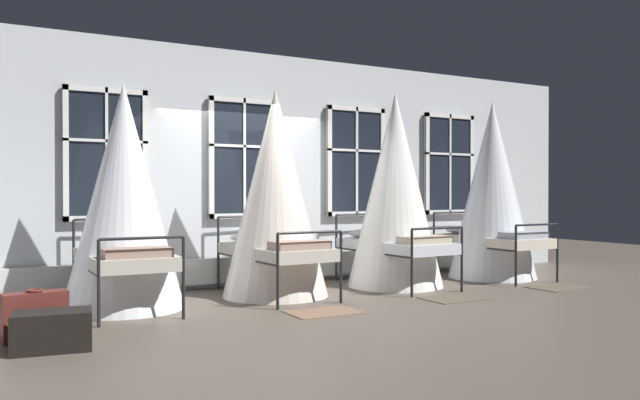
{
  "coord_description": "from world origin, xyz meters",
  "views": [
    {
      "loc": [
        -3.51,
        -7.4,
        1.34
      ],
      "look_at": [
        0.68,
        0.12,
        1.25
      ],
      "focal_mm": 35.74,
      "sensor_mm": 36.0,
      "label": 1
    }
  ],
  "objects_px": {
    "cot_second": "(124,199)",
    "cot_fifth": "(492,192)",
    "travel_trunk": "(52,331)",
    "cot_third": "(275,196)",
    "cot_fourth": "(395,192)",
    "suitcase_dark": "(35,316)"
  },
  "relations": [
    {
      "from": "cot_second",
      "to": "cot_fifth",
      "type": "bearing_deg",
      "value": -89.53
    },
    {
      "from": "cot_fourth",
      "to": "suitcase_dark",
      "type": "xyz_separation_m",
      "value": [
        -4.88,
        -1.18,
        -1.14
      ]
    },
    {
      "from": "cot_third",
      "to": "travel_trunk",
      "type": "xyz_separation_m",
      "value": [
        -2.9,
        -1.69,
        -1.14
      ]
    },
    {
      "from": "travel_trunk",
      "to": "cot_fourth",
      "type": "bearing_deg",
      "value": 19.05
    },
    {
      "from": "travel_trunk",
      "to": "suitcase_dark",
      "type": "bearing_deg",
      "value": 101.15
    },
    {
      "from": "cot_third",
      "to": "travel_trunk",
      "type": "relative_size",
      "value": 4.23
    },
    {
      "from": "cot_fifth",
      "to": "travel_trunk",
      "type": "height_order",
      "value": "cot_fifth"
    },
    {
      "from": "cot_second",
      "to": "cot_fifth",
      "type": "xyz_separation_m",
      "value": [
        5.74,
        -0.01,
        0.09
      ]
    },
    {
      "from": "cot_third",
      "to": "suitcase_dark",
      "type": "distance_m",
      "value": 3.41
    },
    {
      "from": "cot_second",
      "to": "cot_third",
      "type": "xyz_separation_m",
      "value": [
        1.94,
        0.01,
        0.04
      ]
    },
    {
      "from": "cot_second",
      "to": "travel_trunk",
      "type": "xyz_separation_m",
      "value": [
        -0.96,
        -1.69,
        -1.1
      ]
    },
    {
      "from": "cot_second",
      "to": "cot_fifth",
      "type": "relative_size",
      "value": 0.94
    },
    {
      "from": "travel_trunk",
      "to": "cot_second",
      "type": "bearing_deg",
      "value": 60.31
    },
    {
      "from": "cot_second",
      "to": "travel_trunk",
      "type": "bearing_deg",
      "value": 150.9
    },
    {
      "from": "cot_fifth",
      "to": "cot_second",
      "type": "bearing_deg",
      "value": 89.7
    },
    {
      "from": "cot_second",
      "to": "cot_fourth",
      "type": "height_order",
      "value": "cot_fourth"
    },
    {
      "from": "cot_fifth",
      "to": "suitcase_dark",
      "type": "xyz_separation_m",
      "value": [
        -6.79,
        -1.19,
        -1.14
      ]
    },
    {
      "from": "cot_fourth",
      "to": "suitcase_dark",
      "type": "relative_size",
      "value": 4.82
    },
    {
      "from": "cot_third",
      "to": "cot_fifth",
      "type": "bearing_deg",
      "value": -92.01
    },
    {
      "from": "cot_fifth",
      "to": "travel_trunk",
      "type": "bearing_deg",
      "value": 103.85
    },
    {
      "from": "cot_second",
      "to": "cot_fifth",
      "type": "height_order",
      "value": "cot_fifth"
    },
    {
      "from": "cot_second",
      "to": "cot_third",
      "type": "height_order",
      "value": "cot_third"
    }
  ]
}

